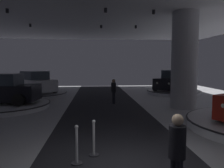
# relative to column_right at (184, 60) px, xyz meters

# --- Properties ---
(column_right) EXTENTS (1.48, 1.48, 5.50)m
(column_right) POSITION_rel_column_right_xyz_m (0.00, 0.00, 0.00)
(column_right) COLOR #ADADB2
(column_right) RESTS_ON ground
(display_platform_deep_right) EXTENTS (4.49, 4.49, 0.34)m
(display_platform_deep_right) POSITION_rel_column_right_xyz_m (1.57, 6.02, -2.56)
(display_platform_deep_right) COLOR silver
(display_platform_deep_right) RESTS_ON ground
(display_car_deep_right) EXTENTS (4.16, 4.31, 1.71)m
(display_car_deep_right) POSITION_rel_column_right_xyz_m (1.59, 6.04, -1.64)
(display_car_deep_right) COLOR black
(display_car_deep_right) RESTS_ON display_platform_deep_right
(display_platform_far_left) EXTENTS (5.52, 5.52, 0.29)m
(display_platform_far_left) POSITION_rel_column_right_xyz_m (-10.56, 0.69, -2.59)
(display_platform_far_left) COLOR silver
(display_platform_far_left) RESTS_ON ground
(display_car_far_left) EXTENTS (4.33, 2.45, 1.71)m
(display_car_far_left) POSITION_rel_column_right_xyz_m (-10.53, 0.69, -1.69)
(display_car_far_left) COLOR black
(display_car_far_left) RESTS_ON display_platform_far_left
(display_platform_deep_left) EXTENTS (5.12, 5.12, 0.29)m
(display_platform_deep_left) POSITION_rel_column_right_xyz_m (-9.99, 5.79, -2.59)
(display_platform_deep_left) COLOR #B7B7BC
(display_platform_deep_left) RESTS_ON ground
(display_car_deep_left) EXTENTS (4.14, 4.33, 1.71)m
(display_car_deep_left) POSITION_rel_column_right_xyz_m (-9.97, 5.77, -1.69)
(display_car_deep_left) COLOR silver
(display_car_deep_left) RESTS_ON display_platform_deep_left
(visitor_walking_near) EXTENTS (0.32, 0.32, 1.59)m
(visitor_walking_near) POSITION_rel_column_right_xyz_m (-3.94, 1.64, -1.84)
(visitor_walking_near) COLOR black
(visitor_walking_near) RESTS_ON ground
(visitor_walking_far) EXTENTS (0.32, 0.32, 1.59)m
(visitor_walking_far) POSITION_rel_column_right_xyz_m (-3.63, -8.66, -1.84)
(visitor_walking_far) COLOR black
(visitor_walking_far) RESTS_ON ground
(stanchion_a) EXTENTS (0.28, 0.28, 1.01)m
(stanchion_a) POSITION_rel_column_right_xyz_m (-5.19, -6.61, -2.38)
(stanchion_a) COLOR #333338
(stanchion_a) RESTS_ON ground
(stanchion_c) EXTENTS (0.28, 0.28, 1.01)m
(stanchion_c) POSITION_rel_column_right_xyz_m (-5.62, -7.11, -2.38)
(stanchion_c) COLOR #333338
(stanchion_c) RESTS_ON ground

